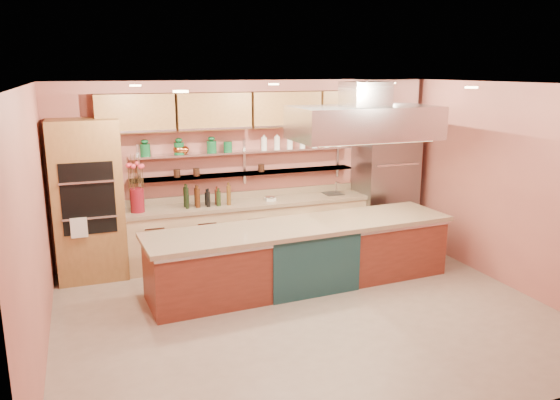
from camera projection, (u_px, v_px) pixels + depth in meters
name	position (u px, v px, depth m)	size (l,w,h in m)	color
floor	(306.00, 313.00, 6.84)	(6.00, 5.00, 0.02)	gray
ceiling	(309.00, 84.00, 6.18)	(6.00, 5.00, 0.02)	black
wall_back	(247.00, 169.00, 8.79)	(6.00, 0.04, 2.80)	#B26254
wall_front	(433.00, 277.00, 4.22)	(6.00, 0.04, 2.80)	#B26254
wall_left	(34.00, 229.00, 5.50)	(0.04, 5.00, 2.80)	#B26254
wall_right	(508.00, 186.00, 7.51)	(0.04, 5.00, 2.80)	#B26254
oven_stack	(88.00, 201.00, 7.73)	(0.95, 0.64, 2.30)	olive
refrigerator	(385.00, 184.00, 9.33)	(0.95, 0.72, 2.10)	gray
back_counter	(250.00, 230.00, 8.72)	(3.84, 0.64, 0.93)	tan
wall_shelf_lower	(246.00, 174.00, 8.66)	(3.60, 0.26, 0.03)	silver
wall_shelf_upper	(246.00, 152.00, 8.58)	(3.60, 0.26, 0.03)	silver
upper_cabinets	(249.00, 110.00, 8.40)	(4.60, 0.36, 0.55)	olive
range_hood	(364.00, 123.00, 7.48)	(2.00, 1.00, 0.45)	silver
ceiling_downlights	(302.00, 86.00, 6.37)	(4.00, 2.80, 0.02)	#FFE5A5
island	(302.00, 255.00, 7.60)	(4.25, 0.92, 0.89)	maroon
flower_vase	(137.00, 200.00, 7.94)	(0.20, 0.20, 0.36)	maroon
oil_bottle_cluster	(208.00, 198.00, 8.30)	(0.76, 0.22, 0.24)	black
kitchen_scale	(270.00, 198.00, 8.66)	(0.15, 0.12, 0.09)	silver
bar_faucet	(336.00, 188.00, 9.14)	(0.03, 0.03, 0.20)	silver
copper_kettle	(184.00, 150.00, 8.24)	(0.16, 0.16, 0.13)	#B35729
green_canister	(228.00, 147.00, 8.46)	(0.13, 0.13, 0.16)	#104B25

